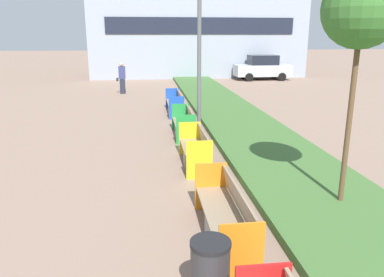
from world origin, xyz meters
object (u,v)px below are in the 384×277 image
(street_lamp_post, at_px, (199,1))
(sapling_tree_near, at_px, (362,10))
(bench_green_frame, at_px, (184,126))
(parked_car_distant, at_px, (262,68))
(bench_yellow_frame, at_px, (196,152))
(pedestrian_walking, at_px, (122,78))
(bench_blue_frame, at_px, (175,105))
(bench_orange_frame, at_px, (226,219))

(street_lamp_post, relative_size, sapling_tree_near, 1.81)
(bench_green_frame, relative_size, parked_car_distant, 0.47)
(bench_yellow_frame, height_order, pedestrian_walking, pedestrian_walking)
(bench_blue_frame, relative_size, street_lamp_post, 0.30)
(sapling_tree_near, distance_m, pedestrian_walking, 16.81)
(sapling_tree_near, distance_m, parked_car_distant, 22.48)
(bench_yellow_frame, bearing_deg, bench_orange_frame, -89.92)
(bench_green_frame, xyz_separation_m, parked_car_distant, (7.62, 15.89, 0.55))
(parked_car_distant, bearing_deg, bench_yellow_frame, -111.73)
(bench_yellow_frame, xyz_separation_m, bench_blue_frame, (0.01, 6.81, 0.01))
(bench_blue_frame, bearing_deg, pedestrian_walking, 113.13)
(bench_blue_frame, xyz_separation_m, parked_car_distant, (7.62, 12.03, 0.54))
(bench_yellow_frame, relative_size, sapling_tree_near, 0.45)
(bench_blue_frame, distance_m, pedestrian_walking, 6.66)
(bench_orange_frame, relative_size, sapling_tree_near, 0.55)
(street_lamp_post, bearing_deg, bench_green_frame, -127.09)
(bench_orange_frame, bearing_deg, pedestrian_walking, 98.89)
(sapling_tree_near, bearing_deg, bench_yellow_frame, 130.98)
(bench_blue_frame, distance_m, parked_car_distant, 14.25)
(bench_yellow_frame, relative_size, bench_green_frame, 1.01)
(sapling_tree_near, xyz_separation_m, parked_car_distant, (5.14, 21.71, -2.79))
(pedestrian_walking, distance_m, parked_car_distant, 11.82)
(sapling_tree_near, height_order, parked_car_distant, sapling_tree_near)
(bench_orange_frame, height_order, pedestrian_walking, pedestrian_walking)
(bench_yellow_frame, xyz_separation_m, street_lamp_post, (0.61, 3.76, 4.02))
(bench_blue_frame, xyz_separation_m, street_lamp_post, (0.61, -3.05, 4.01))
(bench_green_frame, distance_m, pedestrian_walking, 10.32)
(bench_blue_frame, height_order, parked_car_distant, parked_car_distant)
(bench_orange_frame, xyz_separation_m, street_lamp_post, (0.61, 7.51, 4.01))
(bench_orange_frame, height_order, sapling_tree_near, sapling_tree_near)
(bench_blue_frame, xyz_separation_m, sapling_tree_near, (2.48, -9.67, 3.33))
(bench_green_frame, bearing_deg, bench_blue_frame, 89.92)
(bench_orange_frame, distance_m, parked_car_distant, 23.85)
(sapling_tree_near, height_order, pedestrian_walking, sapling_tree_near)
(bench_green_frame, height_order, bench_blue_frame, same)
(pedestrian_walking, bearing_deg, street_lamp_post, -70.64)
(street_lamp_post, relative_size, parked_car_distant, 1.90)
(bench_yellow_frame, relative_size, bench_blue_frame, 0.82)
(bench_orange_frame, relative_size, bench_green_frame, 1.22)
(bench_yellow_frame, distance_m, bench_blue_frame, 6.81)
(pedestrian_walking, xyz_separation_m, parked_car_distant, (10.22, 5.93, -0.02))
(pedestrian_walking, bearing_deg, bench_green_frame, -75.37)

